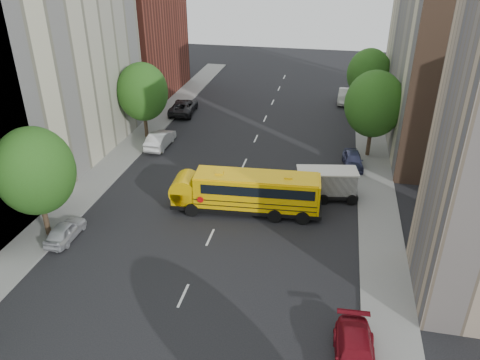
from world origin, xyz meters
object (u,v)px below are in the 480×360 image
(street_tree_4, at_px, (374,104))
(parked_car_4, at_px, (353,160))
(street_tree_2, at_px, (143,92))
(street_tree_5, at_px, (369,74))
(street_tree_1, at_px, (35,171))
(school_bus, at_px, (245,190))
(parked_car_0, at_px, (65,231))
(parked_car_2, at_px, (183,107))
(parked_car_5, at_px, (345,96))
(parked_car_3, at_px, (355,356))
(safari_truck, at_px, (321,183))
(parked_car_1, at_px, (160,139))

(street_tree_4, relative_size, parked_car_4, 2.00)
(street_tree_2, xyz_separation_m, street_tree_5, (22.00, 12.00, -0.12))
(street_tree_1, relative_size, school_bus, 0.70)
(parked_car_0, distance_m, parked_car_2, 26.03)
(school_bus, distance_m, parked_car_4, 12.32)
(street_tree_5, xyz_separation_m, parked_car_4, (-1.40, -14.71, -4.01))
(parked_car_5, bearing_deg, street_tree_2, -138.38)
(street_tree_1, bearing_deg, street_tree_5, 53.75)
(street_tree_4, xyz_separation_m, street_tree_5, (-0.00, 12.00, -0.37))
(street_tree_5, xyz_separation_m, parked_car_3, (-1.40, -37.10, -3.99))
(parked_car_3, bearing_deg, school_bus, 118.15)
(parked_car_3, relative_size, parked_car_4, 1.21)
(school_bus, bearing_deg, parked_car_0, -155.69)
(safari_truck, xyz_separation_m, parked_car_1, (-15.85, 7.00, -0.52))
(street_tree_2, distance_m, street_tree_4, 22.00)
(parked_car_0, bearing_deg, parked_car_2, -90.68)
(parked_car_3, bearing_deg, safari_truck, 95.79)
(street_tree_4, relative_size, parked_car_5, 1.67)
(street_tree_1, height_order, parked_car_4, street_tree_1)
(parked_car_0, bearing_deg, street_tree_5, -125.03)
(street_tree_4, distance_m, safari_truck, 10.48)
(street_tree_5, bearing_deg, street_tree_4, -90.00)
(school_bus, distance_m, parked_car_2, 22.94)
(parked_car_3, height_order, parked_car_4, parked_car_3)
(safari_truck, height_order, parked_car_2, safari_truck)
(street_tree_2, relative_size, parked_car_4, 1.91)
(street_tree_4, bearing_deg, parked_car_2, 159.04)
(street_tree_1, relative_size, street_tree_5, 1.05)
(street_tree_5, bearing_deg, school_bus, -111.19)
(safari_truck, height_order, parked_car_1, safari_truck)
(parked_car_2, bearing_deg, parked_car_3, 115.22)
(school_bus, bearing_deg, safari_truck, 26.17)
(parked_car_2, bearing_deg, street_tree_2, 74.95)
(street_tree_5, xyz_separation_m, parked_car_2, (-20.60, -4.11, -3.92))
(street_tree_1, xyz_separation_m, parked_car_3, (20.60, -7.10, -4.24))
(school_bus, bearing_deg, parked_car_5, 71.69)
(parked_car_0, distance_m, parked_car_4, 24.63)
(school_bus, bearing_deg, parked_car_1, 131.95)
(street_tree_2, bearing_deg, parked_car_2, 79.94)
(parked_car_5, bearing_deg, parked_car_4, -84.60)
(parked_car_1, relative_size, parked_car_3, 0.97)
(street_tree_2, height_order, parked_car_3, street_tree_2)
(street_tree_2, height_order, parked_car_1, street_tree_2)
(parked_car_4, bearing_deg, parked_car_2, 145.35)
(parked_car_0, height_order, parked_car_5, parked_car_5)
(street_tree_4, height_order, school_bus, street_tree_4)
(safari_truck, xyz_separation_m, parked_car_5, (1.75, 24.80, -0.50))
(street_tree_1, height_order, parked_car_1, street_tree_1)
(parked_car_3, bearing_deg, parked_car_2, 117.02)
(street_tree_5, height_order, parked_car_5, street_tree_5)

